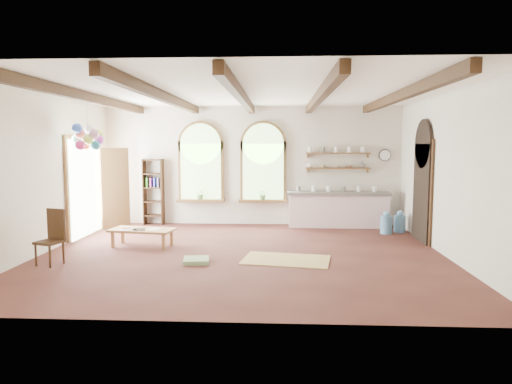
# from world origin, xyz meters

# --- Properties ---
(floor) EXTENTS (8.00, 8.00, 0.00)m
(floor) POSITION_xyz_m (0.00, 0.00, 0.00)
(floor) COLOR #512921
(floor) RESTS_ON ground
(ceiling_beams) EXTENTS (6.20, 6.80, 0.18)m
(ceiling_beams) POSITION_xyz_m (0.00, 0.00, 3.10)
(ceiling_beams) COLOR #372111
(ceiling_beams) RESTS_ON ceiling
(window_left) EXTENTS (1.30, 0.28, 2.20)m
(window_left) POSITION_xyz_m (-1.40, 3.43, 1.63)
(window_left) COLOR brown
(window_left) RESTS_ON floor
(window_right) EXTENTS (1.30, 0.28, 2.20)m
(window_right) POSITION_xyz_m (0.30, 3.43, 1.63)
(window_right) COLOR brown
(window_right) RESTS_ON floor
(left_doorway) EXTENTS (0.10, 1.90, 2.50)m
(left_doorway) POSITION_xyz_m (-3.95, 1.80, 1.15)
(left_doorway) COLOR brown
(left_doorway) RESTS_ON floor
(right_doorway) EXTENTS (0.10, 1.30, 2.40)m
(right_doorway) POSITION_xyz_m (3.95, 1.50, 1.10)
(right_doorway) COLOR black
(right_doorway) RESTS_ON floor
(kitchen_counter) EXTENTS (2.68, 0.62, 0.94)m
(kitchen_counter) POSITION_xyz_m (2.30, 3.20, 0.48)
(kitchen_counter) COLOR white
(kitchen_counter) RESTS_ON floor
(wall_shelf_lower) EXTENTS (1.70, 0.24, 0.04)m
(wall_shelf_lower) POSITION_xyz_m (2.30, 3.38, 1.55)
(wall_shelf_lower) COLOR brown
(wall_shelf_lower) RESTS_ON wall_back
(wall_shelf_upper) EXTENTS (1.70, 0.24, 0.04)m
(wall_shelf_upper) POSITION_xyz_m (2.30, 3.38, 1.95)
(wall_shelf_upper) COLOR brown
(wall_shelf_upper) RESTS_ON wall_back
(wall_clock) EXTENTS (0.32, 0.04, 0.32)m
(wall_clock) POSITION_xyz_m (3.55, 3.45, 1.90)
(wall_clock) COLOR black
(wall_clock) RESTS_ON wall_back
(bookshelf) EXTENTS (0.53, 0.32, 1.80)m
(bookshelf) POSITION_xyz_m (-2.70, 3.32, 0.90)
(bookshelf) COLOR #372111
(bookshelf) RESTS_ON floor
(coffee_table) EXTENTS (1.43, 0.82, 0.38)m
(coffee_table) POSITION_xyz_m (-2.20, 0.60, 0.34)
(coffee_table) COLOR tan
(coffee_table) RESTS_ON floor
(side_chair) EXTENTS (0.50, 0.50, 1.01)m
(side_chair) POSITION_xyz_m (-3.43, -0.95, 0.29)
(side_chair) COLOR #372111
(side_chair) RESTS_ON floor
(floor_mat) EXTENTS (1.76, 1.25, 0.02)m
(floor_mat) POSITION_xyz_m (0.87, -0.42, 0.01)
(floor_mat) COLOR tan
(floor_mat) RESTS_ON floor
(floor_cushion) EXTENTS (0.52, 0.52, 0.08)m
(floor_cushion) POSITION_xyz_m (-0.80, -0.68, 0.04)
(floor_cushion) COLOR gray
(floor_cushion) RESTS_ON floor
(water_jug_a) EXTENTS (0.28, 0.28, 0.55)m
(water_jug_a) POSITION_xyz_m (3.75, 2.50, 0.24)
(water_jug_a) COLOR #588FBD
(water_jug_a) RESTS_ON floor
(water_jug_b) EXTENTS (0.29, 0.29, 0.56)m
(water_jug_b) POSITION_xyz_m (3.37, 2.30, 0.24)
(water_jug_b) COLOR #588FBD
(water_jug_b) RESTS_ON floor
(balloon_cluster) EXTENTS (0.70, 0.78, 1.14)m
(balloon_cluster) POSITION_xyz_m (-3.41, 0.80, 2.33)
(balloon_cluster) COLOR white
(balloon_cluster) RESTS_ON floor
(table_book) EXTENTS (0.16, 0.23, 0.02)m
(table_book) POSITION_xyz_m (-2.62, 0.61, 0.39)
(table_book) COLOR olive
(table_book) RESTS_ON coffee_table
(tablet) EXTENTS (0.25, 0.31, 0.01)m
(tablet) POSITION_xyz_m (-2.21, 0.51, 0.39)
(tablet) COLOR black
(tablet) RESTS_ON coffee_table
(potted_plant_left) EXTENTS (0.27, 0.23, 0.30)m
(potted_plant_left) POSITION_xyz_m (-1.40, 3.32, 0.85)
(potted_plant_left) COLOR #598C4C
(potted_plant_left) RESTS_ON window_left
(potted_plant_right) EXTENTS (0.27, 0.23, 0.30)m
(potted_plant_right) POSITION_xyz_m (0.30, 3.32, 0.85)
(potted_plant_right) COLOR #598C4C
(potted_plant_right) RESTS_ON window_right
(shelf_cup_a) EXTENTS (0.12, 0.10, 0.10)m
(shelf_cup_a) POSITION_xyz_m (1.55, 3.38, 1.62)
(shelf_cup_a) COLOR white
(shelf_cup_a) RESTS_ON wall_shelf_lower
(shelf_cup_b) EXTENTS (0.10, 0.10, 0.09)m
(shelf_cup_b) POSITION_xyz_m (1.90, 3.38, 1.62)
(shelf_cup_b) COLOR beige
(shelf_cup_b) RESTS_ON wall_shelf_lower
(shelf_bowl_a) EXTENTS (0.22, 0.22, 0.05)m
(shelf_bowl_a) POSITION_xyz_m (2.25, 3.38, 1.60)
(shelf_bowl_a) COLOR beige
(shelf_bowl_a) RESTS_ON wall_shelf_lower
(shelf_bowl_b) EXTENTS (0.20, 0.20, 0.06)m
(shelf_bowl_b) POSITION_xyz_m (2.60, 3.38, 1.60)
(shelf_bowl_b) COLOR #8C664C
(shelf_bowl_b) RESTS_ON wall_shelf_lower
(shelf_vase) EXTENTS (0.18, 0.18, 0.19)m
(shelf_vase) POSITION_xyz_m (2.95, 3.38, 1.67)
(shelf_vase) COLOR slate
(shelf_vase) RESTS_ON wall_shelf_lower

